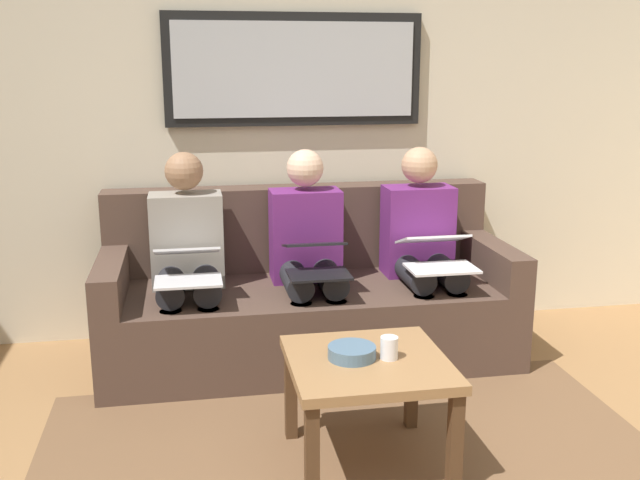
{
  "coord_description": "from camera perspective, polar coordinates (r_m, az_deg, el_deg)",
  "views": [
    {
      "loc": [
        0.62,
        1.7,
        1.6
      ],
      "look_at": [
        0.0,
        -1.7,
        0.75
      ],
      "focal_mm": 41.09,
      "sensor_mm": 36.0,
      "label": 1
    }
  ],
  "objects": [
    {
      "name": "laptop_white",
      "position": [
        3.86,
        9.08,
        -0.9
      ],
      "size": [
        0.35,
        0.38,
        0.17
      ],
      "color": "white"
    },
    {
      "name": "person_left",
      "position": [
        4.08,
        7.99,
        -0.4
      ],
      "size": [
        0.38,
        0.58,
        1.14
      ],
      "color": "#66236B",
      "rests_on": "couch"
    },
    {
      "name": "laptop_silver",
      "position": [
        3.65,
        -10.27,
        -1.85
      ],
      "size": [
        0.32,
        0.37,
        0.16
      ],
      "color": "silver"
    },
    {
      "name": "couch",
      "position": [
        4.08,
        -1.05,
        -4.62
      ],
      "size": [
        2.2,
        0.9,
        0.9
      ],
      "color": "#4C382D",
      "rests_on": "ground_plane"
    },
    {
      "name": "area_rug",
      "position": [
        3.07,
        2.97,
        -17.49
      ],
      "size": [
        2.6,
        1.8,
        0.01
      ],
      "primitive_type": "cube",
      "color": "brown",
      "rests_on": "ground_plane"
    },
    {
      "name": "person_middle",
      "position": [
        3.93,
        -0.91,
        -0.81
      ],
      "size": [
        0.38,
        0.58,
        1.14
      ],
      "color": "#66236B",
      "rests_on": "couch"
    },
    {
      "name": "wall_rear",
      "position": [
        4.36,
        -2.15,
        9.84
      ],
      "size": [
        6.0,
        0.12,
        2.6
      ],
      "primitive_type": "cube",
      "color": "beige",
      "rests_on": "ground_plane"
    },
    {
      "name": "cup",
      "position": [
        2.91,
        5.41,
        -8.36
      ],
      "size": [
        0.07,
        0.07,
        0.09
      ],
      "primitive_type": "cylinder",
      "color": "silver",
      "rests_on": "coffee_table"
    },
    {
      "name": "laptop_black",
      "position": [
        3.69,
        -0.3,
        -1.37
      ],
      "size": [
        0.31,
        0.37,
        0.16
      ],
      "color": "black"
    },
    {
      "name": "bowl",
      "position": [
        2.91,
        2.5,
        -8.73
      ],
      "size": [
        0.19,
        0.19,
        0.05
      ],
      "primitive_type": "cylinder",
      "color": "slate",
      "rests_on": "coffee_table"
    },
    {
      "name": "coffee_table",
      "position": [
        2.95,
        3.73,
        -10.45
      ],
      "size": [
        0.62,
        0.62,
        0.46
      ],
      "color": "olive",
      "rests_on": "ground_plane"
    },
    {
      "name": "framed_mirror",
      "position": [
        4.26,
        -1.99,
        13.12
      ],
      "size": [
        1.47,
        0.05,
        0.63
      ],
      "color": "black"
    },
    {
      "name": "person_right",
      "position": [
        3.88,
        -10.27,
        -1.22
      ],
      "size": [
        0.38,
        0.58,
        1.14
      ],
      "color": "gray",
      "rests_on": "couch"
    }
  ]
}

